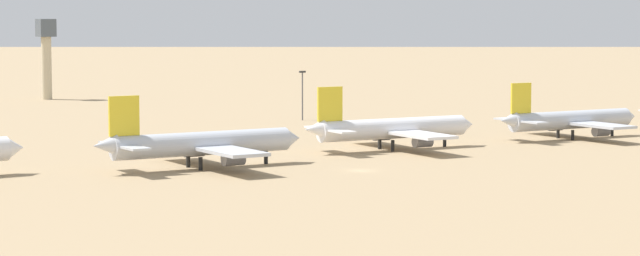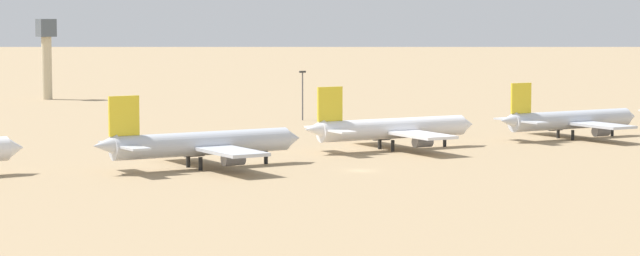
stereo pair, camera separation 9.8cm
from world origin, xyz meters
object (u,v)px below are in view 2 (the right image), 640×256
parked_jet_yellow_2 (200,144)px  parked_jet_yellow_3 (391,129)px  parked_jet_yellow_4 (570,120)px  control_tower (46,51)px  light_pole_mid (303,91)px

parked_jet_yellow_2 → parked_jet_yellow_3: bearing=9.7°
parked_jet_yellow_4 → control_tower: 190.99m
parked_jet_yellow_2 → control_tower: size_ratio=1.61×
parked_jet_yellow_2 → control_tower: control_tower is taller
parked_jet_yellow_3 → parked_jet_yellow_2: bearing=-168.1°
parked_jet_yellow_4 → control_tower: (-52.07, 183.41, 11.22)m
parked_jet_yellow_4 → control_tower: control_tower is taller
parked_jet_yellow_4 → light_pole_mid: light_pole_mid is taller
control_tower → light_pole_mid: (27.71, -110.40, -7.86)m
parked_jet_yellow_3 → light_pole_mid: (22.14, 70.72, 3.19)m
light_pole_mid → parked_jet_yellow_3: bearing=-107.4°
parked_jet_yellow_2 → control_tower: bearing=78.9°
parked_jet_yellow_3 → control_tower: (-5.57, 181.12, 11.05)m
parked_jet_yellow_2 → light_pole_mid: (68.99, 77.71, 3.09)m
parked_jet_yellow_4 → light_pole_mid: (-24.35, 73.01, 3.36)m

